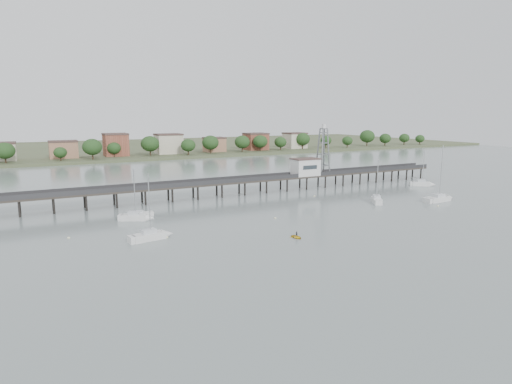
# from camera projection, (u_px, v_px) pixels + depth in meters

# --- Properties ---
(ground_plane) EXTENTS (500.00, 500.00, 0.00)m
(ground_plane) POSITION_uv_depth(u_px,v_px,m) (386.00, 258.00, 67.90)
(ground_plane) COLOR gray
(ground_plane) RESTS_ON ground
(pier) EXTENTS (150.00, 5.00, 5.50)m
(pier) POSITION_uv_depth(u_px,v_px,m) (231.00, 182.00, 119.54)
(pier) COLOR #2D2823
(pier) RESTS_ON ground
(pier_building) EXTENTS (8.40, 5.40, 5.30)m
(pier_building) POSITION_uv_depth(u_px,v_px,m) (305.00, 167.00, 130.41)
(pier_building) COLOR silver
(pier_building) RESTS_ON ground
(lattice_tower) EXTENTS (3.20, 3.20, 15.50)m
(lattice_tower) POSITION_uv_depth(u_px,v_px,m) (323.00, 152.00, 132.58)
(lattice_tower) COLOR slate
(lattice_tower) RESTS_ON ground
(sailboat_b) EXTENTS (7.11, 4.86, 11.58)m
(sailboat_b) POSITION_uv_depth(u_px,v_px,m) (139.00, 217.00, 91.90)
(sailboat_b) COLOR silver
(sailboat_b) RESTS_ON ground
(sailboat_e) EXTENTS (7.02, 5.94, 11.96)m
(sailboat_e) POSITION_uv_depth(u_px,v_px,m) (424.00, 184.00, 136.05)
(sailboat_e) COLOR silver
(sailboat_e) RESTS_ON ground
(sailboat_a) EXTENTS (8.02, 3.56, 12.84)m
(sailboat_a) POSITION_uv_depth(u_px,v_px,m) (155.00, 235.00, 78.16)
(sailboat_a) COLOR silver
(sailboat_a) RESTS_ON ground
(sailboat_c) EXTENTS (5.51, 7.03, 11.73)m
(sailboat_c) POSITION_uv_depth(u_px,v_px,m) (376.00, 200.00, 110.98)
(sailboat_c) COLOR silver
(sailboat_c) RESTS_ON ground
(sailboat_d) EXTENTS (9.60, 3.15, 15.57)m
(sailboat_d) POSITION_uv_depth(u_px,v_px,m) (442.00, 198.00, 112.60)
(sailboat_d) COLOR silver
(sailboat_d) RESTS_ON ground
(white_tender) EXTENTS (3.89, 1.64, 1.51)m
(white_tender) POSITION_uv_depth(u_px,v_px,m) (144.00, 214.00, 95.66)
(white_tender) COLOR silver
(white_tender) RESTS_ON ground
(yellow_dinghy) EXTENTS (1.88, 0.71, 2.57)m
(yellow_dinghy) POSITION_uv_depth(u_px,v_px,m) (297.00, 238.00, 78.91)
(yellow_dinghy) COLOR yellow
(yellow_dinghy) RESTS_ON ground
(dinghy_occupant) EXTENTS (0.72, 1.07, 0.24)m
(dinghy_occupant) POSITION_uv_depth(u_px,v_px,m) (297.00, 238.00, 78.91)
(dinghy_occupant) COLOR black
(dinghy_occupant) RESTS_ON ground
(mooring_buoys) EXTENTS (84.11, 25.50, 0.39)m
(mooring_buoys) POSITION_uv_depth(u_px,v_px,m) (269.00, 216.00, 95.20)
(mooring_buoys) COLOR #F2F1BC
(mooring_buoys) RESTS_ON ground
(far_shore) EXTENTS (500.00, 170.00, 10.40)m
(far_shore) POSITION_uv_depth(u_px,v_px,m) (117.00, 148.00, 276.83)
(far_shore) COLOR #475133
(far_shore) RESTS_ON ground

